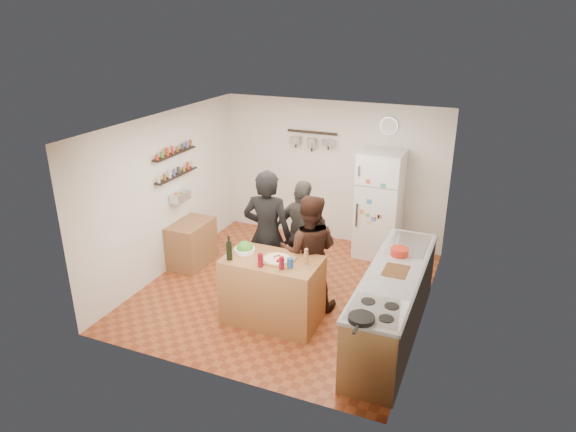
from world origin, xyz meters
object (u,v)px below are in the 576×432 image
at_px(prep_island, 272,290).
at_px(side_table, 192,243).
at_px(fridge, 379,204).
at_px(salt_canister, 290,263).
at_px(counter_run, 393,305).
at_px(person_left, 267,235).
at_px(pepper_mill, 306,258).
at_px(person_back, 303,236).
at_px(red_bowl, 399,252).
at_px(wine_bottle, 229,251).
at_px(skillet, 361,318).
at_px(person_center, 309,253).
at_px(salad_bowl, 245,250).
at_px(wall_clock, 389,126).

xyz_separation_m(prep_island, side_table, (-1.90, 1.01, -0.09)).
bearing_deg(fridge, salt_canister, -100.35).
bearing_deg(counter_run, person_left, 169.92).
height_order(pepper_mill, side_table, pepper_mill).
relative_size(prep_island, pepper_mill, 7.35).
bearing_deg(fridge, person_back, -116.06).
distance_m(person_left, red_bowl, 1.84).
xyz_separation_m(wine_bottle, pepper_mill, (0.95, 0.27, -0.03)).
xyz_separation_m(person_left, skillet, (1.78, -1.55, -0.00)).
height_order(prep_island, pepper_mill, pepper_mill).
bearing_deg(wine_bottle, pepper_mill, 15.87).
xyz_separation_m(wine_bottle, fridge, (1.29, 2.78, -0.13)).
bearing_deg(salt_canister, person_center, 89.44).
relative_size(pepper_mill, counter_run, 0.06).
height_order(salad_bowl, person_back, person_back).
distance_m(person_back, skillet, 2.42).
height_order(fridge, side_table, fridge).
height_order(wine_bottle, person_center, person_center).
relative_size(prep_island, person_center, 0.76).
height_order(red_bowl, wall_clock, wall_clock).
distance_m(salt_canister, red_bowl, 1.46).
bearing_deg(person_center, person_left, -22.32).
bearing_deg(person_center, side_table, -28.56).
relative_size(salad_bowl, person_left, 0.14).
height_order(person_left, red_bowl, person_left).
bearing_deg(salad_bowl, red_bowl, 19.63).
bearing_deg(side_table, counter_run, -12.24).
height_order(salt_canister, counter_run, salt_canister).
distance_m(salad_bowl, wine_bottle, 0.30).
distance_m(person_left, person_back, 0.58).
bearing_deg(counter_run, skillet, -94.72).
bearing_deg(counter_run, pepper_mill, -169.07).
distance_m(counter_run, red_bowl, 0.70).
bearing_deg(fridge, skillet, -79.51).
relative_size(person_back, side_table, 2.08).
bearing_deg(wine_bottle, person_center, 42.79).
bearing_deg(side_table, wall_clock, 35.00).
distance_m(person_left, counter_run, 1.98).
height_order(prep_island, fridge, fridge).
height_order(wine_bottle, side_table, wine_bottle).
distance_m(salt_canister, person_center, 0.66).
xyz_separation_m(salt_canister, person_back, (-0.27, 1.14, -0.14)).
height_order(salad_bowl, person_center, person_center).
bearing_deg(person_back, pepper_mill, 121.43).
relative_size(prep_island, wine_bottle, 5.29).
bearing_deg(person_back, person_left, 56.30).
bearing_deg(pepper_mill, salt_canister, -131.42).
bearing_deg(person_back, person_center, 127.16).
height_order(salad_bowl, wall_clock, wall_clock).
bearing_deg(person_back, salt_canister, 111.32).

